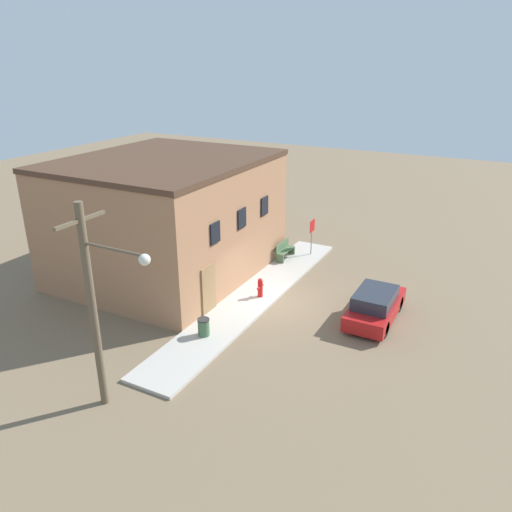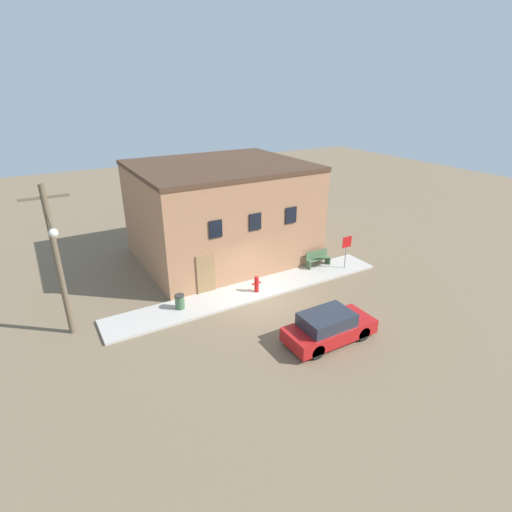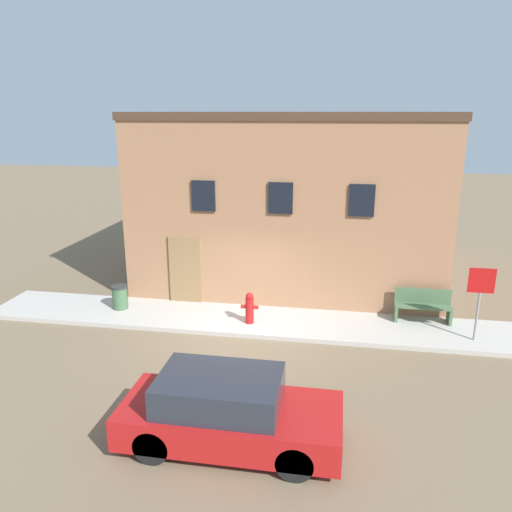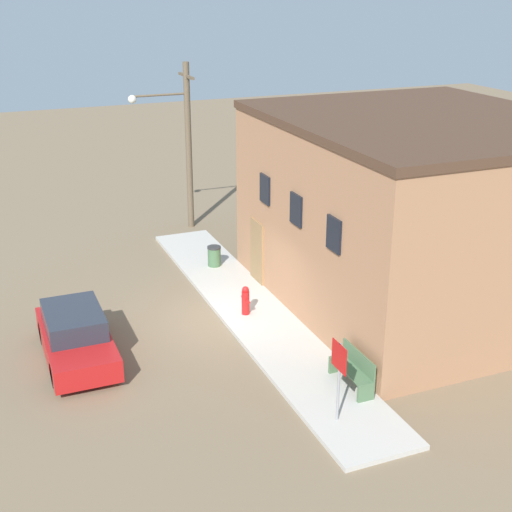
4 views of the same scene
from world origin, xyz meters
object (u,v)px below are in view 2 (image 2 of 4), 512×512
object	(u,v)px
trash_bin	(180,302)
utility_pole	(57,258)
bench	(318,258)
fire_hydrant	(257,284)
parked_car	(329,327)
stop_sign	(347,246)

from	to	relation	value
trash_bin	utility_pole	xyz separation A→B (m)	(-4.76, 0.45, 3.15)
bench	utility_pole	bearing A→B (deg)	-179.42
fire_hydrant	trash_bin	size ratio (longest dim) A/B	1.26
trash_bin	parked_car	bearing A→B (deg)	-50.20
bench	parked_car	world-z (taller)	parked_car
bench	parked_car	distance (m)	7.41
utility_pole	parked_car	bearing A→B (deg)	-32.47
fire_hydrant	stop_sign	xyz separation A→B (m)	(5.94, -0.09, 0.91)
parked_car	utility_pole	bearing A→B (deg)	147.53
parked_car	bench	bearing A→B (deg)	55.17
fire_hydrant	stop_sign	bearing A→B (deg)	-0.88
fire_hydrant	bench	distance (m)	4.88
bench	trash_bin	bearing A→B (deg)	-176.18
stop_sign	trash_bin	distance (m)	10.04
fire_hydrant	bench	bearing A→B (deg)	11.69
stop_sign	utility_pole	world-z (taller)	utility_pole
utility_pole	parked_car	xyz separation A→B (m)	(9.34, -5.94, -2.99)
stop_sign	bench	xyz separation A→B (m)	(-1.17, 1.08, -0.92)
trash_bin	utility_pole	bearing A→B (deg)	174.61
fire_hydrant	bench	world-z (taller)	bench
fire_hydrant	utility_pole	distance (m)	9.35
fire_hydrant	parked_car	world-z (taller)	parked_car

